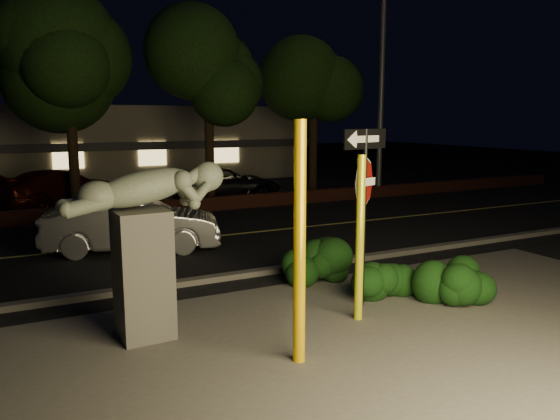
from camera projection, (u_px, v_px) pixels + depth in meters
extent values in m
plane|color=black|center=(168.00, 221.00, 18.16)|extent=(90.00, 90.00, 0.00)
cube|color=#4C4944|center=(361.00, 338.00, 8.49)|extent=(14.00, 6.00, 0.02)
cube|color=black|center=(197.00, 238.00, 15.52)|extent=(80.00, 8.00, 0.01)
cube|color=#CFC852|center=(197.00, 238.00, 15.52)|extent=(80.00, 0.12, 0.00)
cube|color=#4C4944|center=(257.00, 273.00, 11.91)|extent=(80.00, 0.25, 0.12)
cube|color=#4F2319|center=(158.00, 208.00, 19.26)|extent=(40.00, 0.35, 0.50)
cube|color=black|center=(126.00, 195.00, 24.31)|extent=(40.00, 12.00, 0.01)
cube|color=gray|center=(95.00, 142.00, 31.01)|extent=(22.00, 10.00, 4.00)
cube|color=#333338|center=(111.00, 147.00, 26.52)|extent=(22.00, 0.20, 0.40)
cube|color=#FFD87F|center=(68.00, 156.00, 25.74)|extent=(1.40, 0.08, 1.20)
cube|color=#FFD87F|center=(152.00, 154.00, 27.53)|extent=(1.40, 0.08, 1.20)
cube|color=#FFD87F|center=(226.00, 151.00, 29.32)|extent=(1.40, 0.08, 1.20)
cylinder|color=black|center=(73.00, 154.00, 19.50)|extent=(0.36, 0.36, 4.25)
ellipsoid|color=black|center=(66.00, 39.00, 18.84)|extent=(5.20, 5.20, 4.68)
cylinder|color=black|center=(210.00, 154.00, 21.40)|extent=(0.36, 0.36, 4.00)
ellipsoid|color=black|center=(208.00, 57.00, 20.78)|extent=(4.80, 4.80, 4.32)
cylinder|color=black|center=(313.00, 151.00, 24.08)|extent=(0.36, 0.36, 3.90)
ellipsoid|color=black|center=(314.00, 70.00, 23.50)|extent=(4.40, 4.40, 3.96)
cylinder|color=#FFC105|center=(300.00, 245.00, 7.41)|extent=(0.17, 0.17, 3.39)
cylinder|color=yellow|center=(360.00, 239.00, 9.06)|extent=(0.14, 0.14, 2.81)
cylinder|color=black|center=(364.00, 221.00, 9.65)|extent=(0.07, 0.07, 3.21)
cube|color=white|center=(365.00, 182.00, 9.53)|extent=(0.47, 0.16, 0.14)
cube|color=black|center=(366.00, 139.00, 9.41)|extent=(1.06, 0.31, 0.34)
cube|color=white|center=(366.00, 139.00, 9.41)|extent=(0.67, 0.20, 0.14)
cube|color=#4C4944|center=(143.00, 275.00, 8.40)|extent=(0.82, 0.82, 2.03)
sphere|color=gray|center=(208.00, 176.00, 8.69)|extent=(0.47, 0.47, 0.47)
ellipsoid|color=black|center=(318.00, 259.00, 11.30)|extent=(2.03, 1.04, 1.03)
ellipsoid|color=black|center=(385.00, 271.00, 10.46)|extent=(1.63, 1.00, 1.01)
ellipsoid|color=black|center=(460.00, 278.00, 10.08)|extent=(1.60, 1.29, 0.96)
cylinder|color=#505055|center=(382.00, 63.00, 22.58)|extent=(0.23, 0.23, 11.29)
imported|color=silver|center=(133.00, 224.00, 13.95)|extent=(4.64, 2.71, 1.44)
imported|color=#471007|center=(61.00, 188.00, 21.01)|extent=(5.33, 4.02, 1.44)
imported|color=black|center=(225.00, 184.00, 22.91)|extent=(4.94, 2.69, 1.31)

